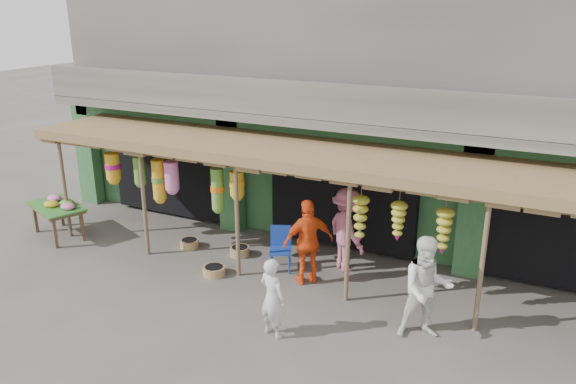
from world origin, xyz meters
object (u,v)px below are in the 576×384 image
at_px(person_vendor, 308,242).
at_px(person_shopper, 347,230).
at_px(blue_chair, 281,246).
at_px(flower_table, 58,207).
at_px(person_front, 272,298).
at_px(person_right, 427,288).

relative_size(person_vendor, person_shopper, 0.99).
xyz_separation_m(blue_chair, person_vendor, (0.83, -0.36, 0.39)).
distance_m(flower_table, person_front, 7.16).
bearing_deg(flower_table, person_front, 8.86).
bearing_deg(person_right, person_front, 179.59).
distance_m(person_right, person_vendor, 2.85).
xyz_separation_m(flower_table, person_shopper, (7.22, 1.43, 0.15)).
height_order(person_vendor, person_shopper, person_shopper).
bearing_deg(person_vendor, person_front, 52.84).
relative_size(flower_table, person_vendor, 1.00).
height_order(flower_table, person_front, person_front).
height_order(flower_table, blue_chair, same).
relative_size(person_right, person_vendor, 1.02).
relative_size(blue_chair, person_front, 0.65).
height_order(blue_chair, person_shopper, person_shopper).
relative_size(person_front, person_vendor, 0.80).
bearing_deg(flower_table, person_vendor, 26.12).
xyz_separation_m(person_right, person_vendor, (-2.69, 0.96, -0.02)).
distance_m(person_front, person_right, 2.71).
height_order(person_right, person_vendor, person_right).
relative_size(blue_chair, person_right, 0.51).
height_order(flower_table, person_vendor, person_vendor).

